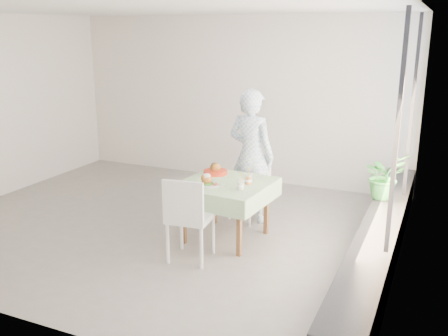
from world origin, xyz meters
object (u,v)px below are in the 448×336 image
at_px(potted_plant, 384,176).
at_px(cafe_table, 226,204).
at_px(main_dish, 208,181).
at_px(diner, 251,156).
at_px(chair_near, 190,234).
at_px(juice_cup_orange, 248,180).
at_px(chair_far, 249,200).

bearing_deg(potted_plant, cafe_table, -152.48).
bearing_deg(potted_plant, main_dish, -149.58).
bearing_deg(diner, chair_near, 92.47).
distance_m(cafe_table, juice_cup_orange, 0.44).
relative_size(main_dish, juice_cup_orange, 1.14).
bearing_deg(potted_plant, juice_cup_orange, -148.98).
distance_m(chair_far, chair_near, 1.47).
relative_size(cafe_table, juice_cup_orange, 4.54).
height_order(cafe_table, diner, diner).
height_order(chair_far, diner, diner).
bearing_deg(chair_far, juice_cup_orange, -69.90).
relative_size(diner, potted_plant, 3.14).
bearing_deg(cafe_table, juice_cup_orange, 5.83).
height_order(chair_near, potted_plant, potted_plant).
relative_size(chair_near, potted_plant, 1.72).
xyz_separation_m(juice_cup_orange, potted_plant, (1.47, 0.89, -0.01)).
bearing_deg(main_dish, potted_plant, 30.42).
distance_m(chair_near, diner, 1.59).
xyz_separation_m(diner, juice_cup_orange, (0.24, -0.72, -0.11)).
bearing_deg(chair_near, diner, 83.44).
height_order(chair_near, diner, diner).
bearing_deg(juice_cup_orange, chair_near, -119.10).
bearing_deg(main_dish, chair_far, 79.94).
distance_m(cafe_table, potted_plant, 2.01).
height_order(juice_cup_orange, potted_plant, potted_plant).
relative_size(cafe_table, main_dish, 3.97).
bearing_deg(main_dish, diner, 78.91).
xyz_separation_m(chair_far, main_dish, (-0.17, -0.95, 0.51)).
relative_size(chair_far, chair_near, 0.92).
bearing_deg(juice_cup_orange, chair_far, 110.10).
distance_m(chair_near, main_dish, 0.70).
bearing_deg(diner, main_dish, 87.94).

